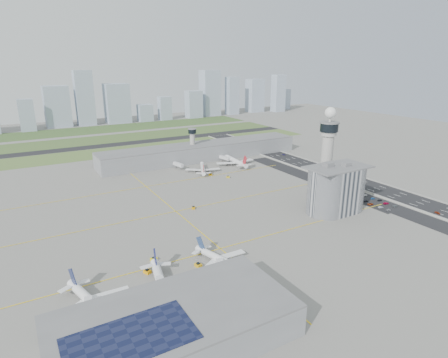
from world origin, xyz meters
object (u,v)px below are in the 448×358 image
airplane_near_b (162,281)px  car_lot_4 (354,197)px  admin_building (336,189)px  car_hw_2 (284,155)px  tug_5 (228,177)px  jet_bridge_near_0 (90,324)px  tug_0 (147,271)px  jet_bridge_near_1 (166,299)px  car_lot_6 (395,206)px  car_lot_11 (356,192)px  car_lot_7 (386,203)px  jet_bridge_near_2 (229,279)px  tug_2 (198,265)px  car_lot_3 (366,201)px  control_tower (327,148)px  secondary_tower (192,141)px  airplane_near_a (92,298)px  car_lot_2 (371,204)px  car_lot_10 (365,195)px  tug_3 (193,208)px  airplane_far_a (203,166)px  car_lot_5 (345,194)px  car_hw_0 (438,213)px  car_lot_0 (388,210)px  car_hw_1 (335,174)px  car_lot_8 (380,200)px  car_hw_4 (241,146)px  airplane_near_c (223,256)px  car_lot_9 (373,198)px  tug_4 (210,174)px  car_lot_1 (381,207)px  jet_bridge_far_1 (220,158)px  jet_bridge_far_0 (174,164)px  tug_1 (154,259)px

airplane_near_b → car_lot_4: 170.49m
admin_building → car_hw_2: size_ratio=10.37×
tug_5 → jet_bridge_near_0: bearing=163.7°
tug_0 → jet_bridge_near_1: bearing=-117.6°
airplane_near_b → car_lot_6: 175.88m
tug_5 → car_lot_11: 104.56m
jet_bridge_near_1 → car_lot_7: size_ratio=3.10×
jet_bridge_near_2 → tug_2: jet_bridge_near_2 is taller
jet_bridge_near_0 → car_lot_3: bearing=-68.6°
control_tower → secondary_tower: 148.97m
airplane_near_a → car_lot_2: bearing=81.9°
airplane_near_b → car_lot_6: (175.17, 14.82, -5.32)m
car_lot_4 → car_lot_10: bearing=-93.7°
tug_3 → tug_5: size_ratio=1.09×
jet_bridge_near_2 → car_lot_11: 157.16m
secondary_tower → car_hw_2: (92.23, -31.77, -18.24)m
airplane_far_a → jet_bridge_near_2: airplane_far_a is taller
control_tower → car_lot_5: control_tower is taller
car_lot_2 → car_lot_7: (10.69, -4.39, 0.00)m
car_lot_5 → car_hw_0: (24.49, -56.18, 0.10)m
car_lot_0 → car_hw_1: size_ratio=0.96×
car_lot_8 → car_lot_3: bearing=69.9°
car_lot_0 → car_hw_4: bearing=-5.1°
airplane_near_b → jet_bridge_near_0: (-31.61, -8.45, -3.03)m
control_tower → airplane_near_c: 134.42m
tug_2 → car_lot_9: 152.47m
tug_4 → car_lot_4: 121.06m
jet_bridge_near_2 → tug_3: size_ratio=4.43×
car_lot_6 → car_lot_1: bearing=69.9°
jet_bridge_near_0 → car_lot_2: bearing=-70.1°
airplane_near_a → jet_bridge_far_1: bearing=123.5°
car_lot_11 → airplane_near_b: bearing=102.1°
jet_bridge_near_0 → airplane_near_c: bearing=-66.8°
control_tower → jet_bridge_far_0: (-70.00, 124.00, -32.19)m
tug_2 → car_lot_10: (151.90, 28.07, -0.42)m
airplane_near_a → tug_1: size_ratio=12.39×
secondary_tower → car_lot_10: 175.43m
tug_1 → car_hw_2: (197.17, 142.41, -0.36)m
car_lot_11 → tug_5: bearing=34.8°
admin_building → tug_3: (-79.81, 50.44, -14.39)m
car_lot_6 → car_lot_8: 12.78m
jet_bridge_near_0 → car_lot_4: 203.14m
airplane_near_c → airplane_far_a: bearing=139.7°
control_tower → jet_bridge_far_1: (-20.00, 124.00, -32.19)m
tug_2 → car_hw_4: bearing=-138.9°
car_hw_1 → car_lot_10: bearing=-117.9°
tug_4 → car_lot_7: (73.26, -123.50, -0.22)m
car_hw_2 → car_lot_9: bearing=-107.3°
car_lot_6 → car_lot_11: size_ratio=1.06×
control_tower → car_lot_4: bearing=-57.5°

